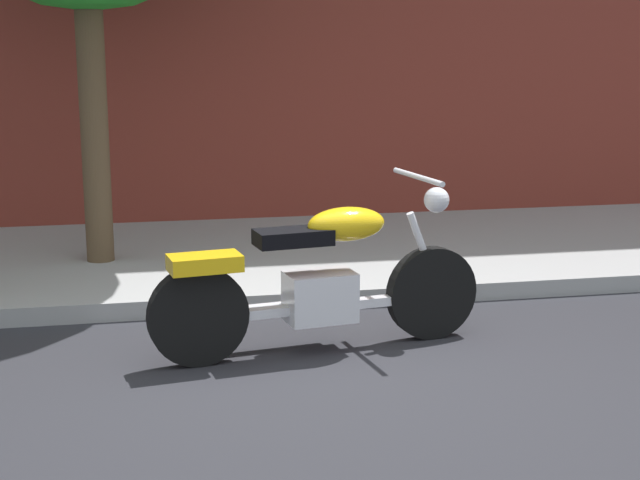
% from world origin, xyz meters
% --- Properties ---
extents(ground_plane, '(60.00, 60.00, 0.00)m').
position_xyz_m(ground_plane, '(0.00, 0.00, 0.00)').
color(ground_plane, '#28282D').
extents(sidewalk, '(20.05, 3.08, 0.14)m').
position_xyz_m(sidewalk, '(0.00, 2.84, 0.07)').
color(sidewalk, '#989898').
rests_on(sidewalk, ground).
extents(motorcycle, '(2.22, 0.71, 1.13)m').
position_xyz_m(motorcycle, '(0.09, 0.40, 0.47)').
color(motorcycle, black).
rests_on(motorcycle, ground).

